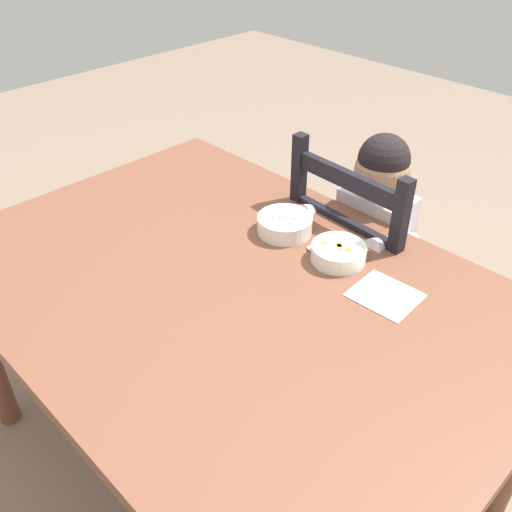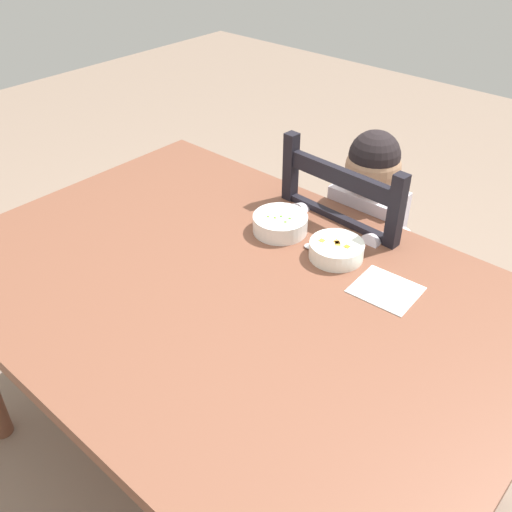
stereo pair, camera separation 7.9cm
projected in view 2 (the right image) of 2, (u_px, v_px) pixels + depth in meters
The scene contains 8 objects.
ground_plane at pixel (235, 460), 1.87m from camera, with size 8.00×8.00×0.00m, color #836E5D.
dining_table at pixel (230, 309), 1.49m from camera, with size 1.51×1.05×0.74m.
dining_chair at pixel (355, 273), 1.93m from camera, with size 0.44×0.44×0.96m.
child_figure at pixel (360, 231), 1.82m from camera, with size 0.32×0.31×0.98m.
bowl_of_peas at pixel (280, 223), 1.63m from camera, with size 0.16×0.16×0.05m.
bowl_of_carrots at pixel (336, 250), 1.52m from camera, with size 0.15×0.15×0.05m.
spoon at pixel (319, 248), 1.57m from camera, with size 0.13×0.08×0.01m.
paper_napkin at pixel (386, 290), 1.42m from camera, with size 0.16×0.14×0.00m, color white.
Camera 2 is at (0.81, -0.80, 1.63)m, focal length 39.73 mm.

